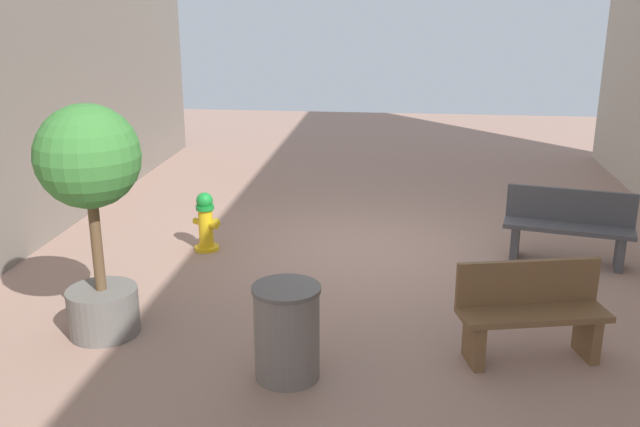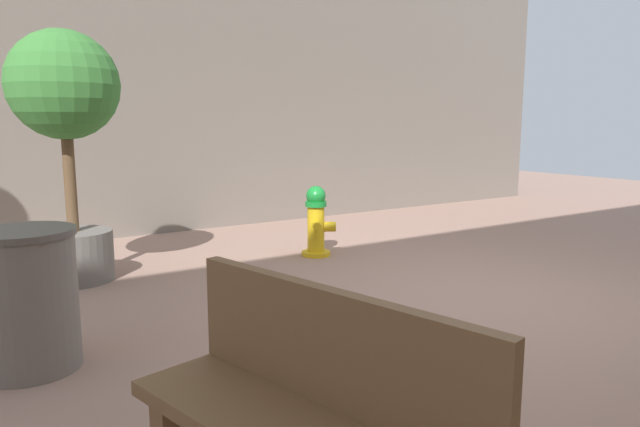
{
  "view_description": "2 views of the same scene",
  "coord_description": "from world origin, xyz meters",
  "px_view_note": "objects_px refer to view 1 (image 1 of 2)",
  "views": [
    {
      "loc": [
        -0.42,
        9.13,
        3.38
      ],
      "look_at": [
        0.54,
        1.0,
        0.81
      ],
      "focal_mm": 39.4,
      "sensor_mm": 36.0,
      "label": 1
    },
    {
      "loc": [
        -3.31,
        3.8,
        1.54
      ],
      "look_at": [
        1.07,
        0.95,
        0.71
      ],
      "focal_mm": 32.25,
      "sensor_mm": 36.0,
      "label": 2
    }
  ],
  "objects_px": {
    "bench_near": "(568,225)",
    "planter_tree": "(91,189)",
    "fire_hydrant": "(206,221)",
    "trash_bin": "(287,332)",
    "bench_far": "(531,311)"
  },
  "relations": [
    {
      "from": "trash_bin",
      "to": "fire_hydrant",
      "type": "bearing_deg",
      "value": -62.72
    },
    {
      "from": "bench_far",
      "to": "trash_bin",
      "type": "relative_size",
      "value": 1.66
    },
    {
      "from": "planter_tree",
      "to": "bench_near",
      "type": "bearing_deg",
      "value": -152.57
    },
    {
      "from": "bench_near",
      "to": "planter_tree",
      "type": "xyz_separation_m",
      "value": [
        5.2,
        2.7,
        1.07
      ]
    },
    {
      "from": "fire_hydrant",
      "to": "planter_tree",
      "type": "bearing_deg",
      "value": 81.53
    },
    {
      "from": "fire_hydrant",
      "to": "trash_bin",
      "type": "xyz_separation_m",
      "value": [
        -1.65,
        3.19,
        0.04
      ]
    },
    {
      "from": "bench_near",
      "to": "bench_far",
      "type": "distance_m",
      "value": 2.84
    },
    {
      "from": "bench_far",
      "to": "planter_tree",
      "type": "height_order",
      "value": "planter_tree"
    },
    {
      "from": "trash_bin",
      "to": "bench_far",
      "type": "bearing_deg",
      "value": -164.17
    },
    {
      "from": "fire_hydrant",
      "to": "bench_far",
      "type": "xyz_separation_m",
      "value": [
        -3.9,
        2.55,
        0.08
      ]
    },
    {
      "from": "bench_far",
      "to": "trash_bin",
      "type": "distance_m",
      "value": 2.35
    },
    {
      "from": "bench_far",
      "to": "bench_near",
      "type": "bearing_deg",
      "value": -108.86
    },
    {
      "from": "bench_near",
      "to": "trash_bin",
      "type": "xyz_separation_m",
      "value": [
        3.18,
        3.33,
        -0.04
      ]
    },
    {
      "from": "bench_near",
      "to": "planter_tree",
      "type": "relative_size",
      "value": 0.7
    },
    {
      "from": "bench_far",
      "to": "trash_bin",
      "type": "xyz_separation_m",
      "value": [
        2.26,
        0.64,
        -0.03
      ]
    }
  ]
}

